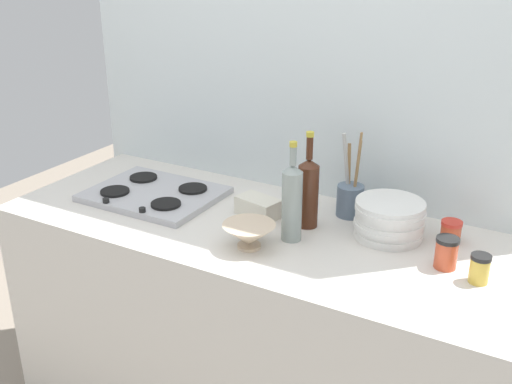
% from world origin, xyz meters
% --- Properties ---
extents(counter_block, '(1.80, 0.70, 0.90)m').
position_xyz_m(counter_block, '(0.00, 0.00, 0.45)').
color(counter_block, silver).
rests_on(counter_block, ground).
extents(backsplash_panel, '(1.90, 0.06, 2.53)m').
position_xyz_m(backsplash_panel, '(0.00, 0.38, 1.27)').
color(backsplash_panel, silver).
rests_on(backsplash_panel, ground).
extents(stovetop_hob, '(0.48, 0.37, 0.04)m').
position_xyz_m(stovetop_hob, '(-0.45, 0.02, 0.91)').
color(stovetop_hob, '#B2B2B7').
rests_on(stovetop_hob, counter_block).
extents(plate_stack, '(0.23, 0.23, 0.12)m').
position_xyz_m(plate_stack, '(0.42, 0.13, 0.96)').
color(plate_stack, white).
rests_on(plate_stack, counter_block).
extents(wine_bottle_leftmost, '(0.07, 0.07, 0.33)m').
position_xyz_m(wine_bottle_leftmost, '(0.15, -0.04, 1.03)').
color(wine_bottle_leftmost, gray).
rests_on(wine_bottle_leftmost, counter_block).
extents(wine_bottle_mid_left, '(0.07, 0.07, 0.33)m').
position_xyz_m(wine_bottle_mid_left, '(0.16, 0.08, 1.03)').
color(wine_bottle_mid_left, '#472314').
rests_on(wine_bottle_mid_left, counter_block).
extents(mixing_bowl, '(0.17, 0.17, 0.08)m').
position_xyz_m(mixing_bowl, '(0.06, -0.16, 0.94)').
color(mixing_bowl, beige).
rests_on(mixing_bowl, counter_block).
extents(butter_dish, '(0.17, 0.12, 0.07)m').
position_xyz_m(butter_dish, '(-0.03, 0.07, 0.93)').
color(butter_dish, silver).
rests_on(butter_dish, counter_block).
extents(utensil_crock, '(0.09, 0.09, 0.31)m').
position_xyz_m(utensil_crock, '(0.25, 0.23, 0.97)').
color(utensil_crock, slate).
rests_on(utensil_crock, counter_block).
extents(condiment_jar_front, '(0.07, 0.07, 0.07)m').
position_xyz_m(condiment_jar_front, '(0.61, 0.19, 0.94)').
color(condiment_jar_front, '#C64C2D').
rests_on(condiment_jar_front, counter_block).
extents(condiment_jar_rear, '(0.06, 0.06, 0.09)m').
position_xyz_m(condiment_jar_rear, '(0.74, -0.02, 0.94)').
color(condiment_jar_rear, gold).
rests_on(condiment_jar_rear, counter_block).
extents(condiment_jar_spare, '(0.07, 0.07, 0.10)m').
position_xyz_m(condiment_jar_spare, '(0.63, 0.02, 0.95)').
color(condiment_jar_spare, '#C64C2D').
rests_on(condiment_jar_spare, counter_block).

